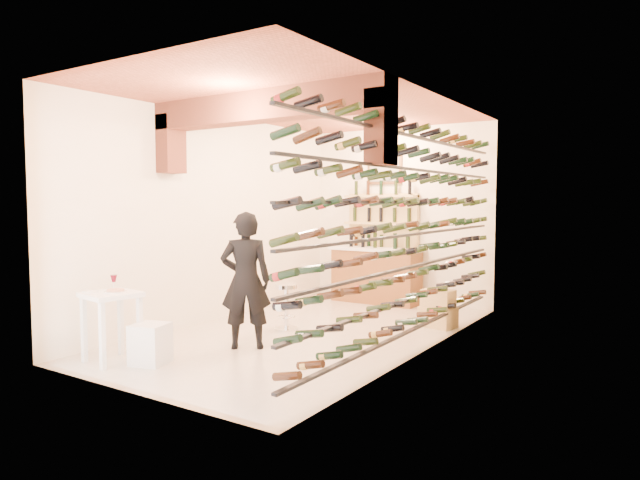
{
  "coord_description": "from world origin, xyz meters",
  "views": [
    {
      "loc": [
        4.4,
        -6.46,
        1.86
      ],
      "look_at": [
        0.0,
        0.3,
        1.3
      ],
      "focal_mm": 31.46,
      "sensor_mm": 36.0,
      "label": 1
    }
  ],
  "objects_px": {
    "tasting_table": "(111,305)",
    "crate_lower": "(438,317)",
    "white_stool": "(150,344)",
    "chrome_barstool": "(286,303)",
    "wine_rack": "(410,226)",
    "person": "(246,280)",
    "back_counter": "(376,274)"
  },
  "relations": [
    {
      "from": "crate_lower",
      "to": "tasting_table",
      "type": "bearing_deg",
      "value": -123.56
    },
    {
      "from": "back_counter",
      "to": "chrome_barstool",
      "type": "distance_m",
      "value": 2.67
    },
    {
      "from": "wine_rack",
      "to": "person",
      "type": "bearing_deg",
      "value": -147.32
    },
    {
      "from": "person",
      "to": "crate_lower",
      "type": "xyz_separation_m",
      "value": [
        1.6,
        2.46,
        -0.72
      ]
    },
    {
      "from": "white_stool",
      "to": "crate_lower",
      "type": "xyz_separation_m",
      "value": [
        2.06,
        3.59,
        -0.08
      ]
    },
    {
      "from": "tasting_table",
      "to": "crate_lower",
      "type": "bearing_deg",
      "value": 66.24
    },
    {
      "from": "white_stool",
      "to": "person",
      "type": "bearing_deg",
      "value": 67.64
    },
    {
      "from": "wine_rack",
      "to": "white_stool",
      "type": "bearing_deg",
      "value": -134.44
    },
    {
      "from": "crate_lower",
      "to": "person",
      "type": "bearing_deg",
      "value": -123.02
    },
    {
      "from": "crate_lower",
      "to": "white_stool",
      "type": "bearing_deg",
      "value": -119.89
    },
    {
      "from": "back_counter",
      "to": "tasting_table",
      "type": "xyz_separation_m",
      "value": [
        -0.8,
        -5.07,
        0.13
      ]
    },
    {
      "from": "wine_rack",
      "to": "crate_lower",
      "type": "relative_size",
      "value": 11.51
    },
    {
      "from": "white_stool",
      "to": "wine_rack",
      "type": "bearing_deg",
      "value": 45.56
    },
    {
      "from": "chrome_barstool",
      "to": "back_counter",
      "type": "bearing_deg",
      "value": 88.18
    },
    {
      "from": "chrome_barstool",
      "to": "tasting_table",
      "type": "bearing_deg",
      "value": -106.6
    },
    {
      "from": "wine_rack",
      "to": "back_counter",
      "type": "xyz_separation_m",
      "value": [
        -1.83,
        2.65,
        -1.02
      ]
    },
    {
      "from": "person",
      "to": "chrome_barstool",
      "type": "xyz_separation_m",
      "value": [
        -0.18,
        1.1,
        -0.48
      ]
    },
    {
      "from": "tasting_table",
      "to": "chrome_barstool",
      "type": "relative_size",
      "value": 1.49
    },
    {
      "from": "white_stool",
      "to": "chrome_barstool",
      "type": "relative_size",
      "value": 0.7
    },
    {
      "from": "back_counter",
      "to": "tasting_table",
      "type": "distance_m",
      "value": 5.13
    },
    {
      "from": "white_stool",
      "to": "chrome_barstool",
      "type": "bearing_deg",
      "value": 82.83
    },
    {
      "from": "back_counter",
      "to": "tasting_table",
      "type": "bearing_deg",
      "value": -98.99
    },
    {
      "from": "wine_rack",
      "to": "person",
      "type": "height_order",
      "value": "wine_rack"
    },
    {
      "from": "person",
      "to": "white_stool",
      "type": "bearing_deg",
      "value": 29.94
    },
    {
      "from": "tasting_table",
      "to": "person",
      "type": "relative_size",
      "value": 0.57
    },
    {
      "from": "wine_rack",
      "to": "white_stool",
      "type": "distance_m",
      "value": 3.4
    },
    {
      "from": "tasting_table",
      "to": "chrome_barstool",
      "type": "distance_m",
      "value": 2.53
    },
    {
      "from": "wine_rack",
      "to": "back_counter",
      "type": "bearing_deg",
      "value": 124.66
    },
    {
      "from": "back_counter",
      "to": "white_stool",
      "type": "relative_size",
      "value": 3.67
    },
    {
      "from": "back_counter",
      "to": "white_stool",
      "type": "xyz_separation_m",
      "value": [
        -0.36,
        -4.89,
        -0.3
      ]
    },
    {
      "from": "tasting_table",
      "to": "crate_lower",
      "type": "relative_size",
      "value": 1.99
    },
    {
      "from": "back_counter",
      "to": "crate_lower",
      "type": "bearing_deg",
      "value": -37.32
    }
  ]
}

